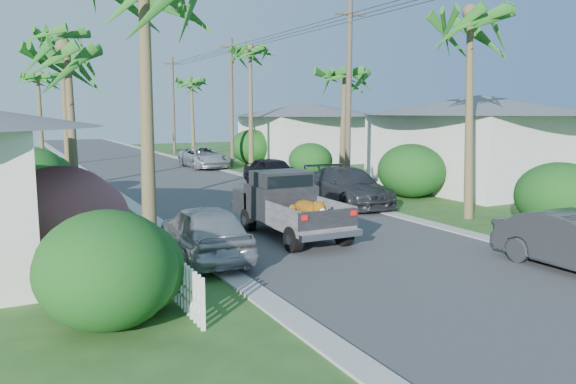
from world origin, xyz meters
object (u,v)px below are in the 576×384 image
palm_r_a (474,14)px  utility_pole_d (173,105)px  parked_car_ln (204,232)px  palm_r_c (250,49)px  parked_car_rf (273,173)px  utility_pole_b (349,98)px  pickup_truck (285,204)px  house_right_far (309,135)px  palm_l_c (61,33)px  palm_r_d (192,80)px  parked_car_rm (348,187)px  palm_l_b (67,49)px  house_right_near (478,146)px  palm_l_d (38,76)px  parked_car_rd (204,158)px  palm_r_b (344,72)px

palm_r_a → utility_pole_d: utility_pole_d is taller
parked_car_ln → palm_r_c: (10.54, 21.21, 7.35)m
parked_car_rf → utility_pole_b: size_ratio=0.51×
pickup_truck → house_right_far: size_ratio=0.57×
utility_pole_d → palm_l_c: bearing=-118.9°
house_right_far → utility_pole_b: size_ratio=1.00×
parked_car_ln → palm_r_d: 37.32m
palm_r_a → utility_pole_d: 37.11m
parked_car_rm → palm_r_a: bearing=-57.9°
utility_pole_b → utility_pole_d: bearing=90.0°
parked_car_rm → palm_l_b: (-10.83, 1.46, 5.37)m
house_right_far → pickup_truck: bearing=-120.9°
palm_r_d → house_right_near: bearing=-76.9°
house_right_far → parked_car_rm: bearing=-114.7°
parked_car_rm → parked_car_ln: bearing=-140.0°
pickup_truck → parked_car_rm: (5.05, 3.99, -0.23)m
house_right_far → utility_pole_d: (-7.40, 13.00, 2.48)m
parked_car_rm → palm_l_d: palm_l_d is taller
parked_car_rf → palm_l_b: bearing=-154.8°
pickup_truck → palm_l_d: 28.52m
parked_car_rd → palm_r_c: (2.60, -2.46, 7.36)m
palm_l_b → house_right_far: palm_l_b is taller
parked_car_rf → palm_r_b: (3.00, -2.07, 5.17)m
pickup_truck → utility_pole_b: utility_pole_b is taller
house_right_near → house_right_far: bearing=90.0°
house_right_far → palm_r_d: bearing=123.0°
house_right_far → utility_pole_b: 18.71m
house_right_far → utility_pole_b: bearing=-113.5°
palm_l_b → house_right_near: 20.19m
palm_l_b → palm_r_d: size_ratio=0.93×
palm_r_a → utility_pole_b: bearing=95.7°
palm_r_b → palm_r_c: (-0.40, 11.00, 2.16)m
palm_l_d → utility_pole_d: bearing=36.6°
utility_pole_b → palm_r_c: bearing=87.4°
pickup_truck → parked_car_ln: pickup_truck is taller
pickup_truck → parked_car_rm: bearing=38.4°
palm_r_d → parked_car_ln: bearing=-107.1°
parked_car_rf → palm_r_c: 11.84m
pickup_truck → house_right_far: (14.02, 23.46, 1.11)m
palm_r_b → palm_r_a: bearing=-91.9°
parked_car_rf → palm_l_c: palm_l_c is taller
palm_l_d → palm_r_a: palm_r_a is taller
parked_car_rd → palm_r_a: bearing=-82.3°
palm_l_b → utility_pole_d: bearing=68.2°
parked_car_rm → parked_car_rf: (-0.43, 6.53, -0.00)m
pickup_truck → palm_r_c: 21.93m
utility_pole_d → parked_car_rm: bearing=-92.8°
palm_l_d → utility_pole_b: bearing=-60.0°
parked_car_ln → palm_r_a: palm_r_a is taller
palm_r_b → house_right_far: bearing=66.9°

